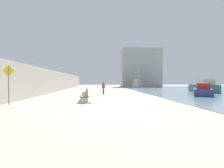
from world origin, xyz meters
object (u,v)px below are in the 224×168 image
at_px(boat_mid_bay, 203,87).
at_px(bench_far, 85,94).
at_px(person_walking, 103,87).
at_px(pedestrian_sign, 9,80).
at_px(boat_far_left, 138,84).
at_px(boat_outer, 202,91).
at_px(bench_near, 84,99).

bearing_deg(boat_mid_bay, bench_far, -159.40).
bearing_deg(bench_far, boat_mid_bay, 20.60).
height_order(person_walking, pedestrian_sign, pedestrian_sign).
distance_m(boat_mid_bay, pedestrian_sign, 25.73).
xyz_separation_m(bench_far, boat_far_left, (11.83, 29.22, 0.64)).
height_order(bench_far, boat_outer, boat_outer).
bearing_deg(boat_mid_bay, bench_near, -144.77).
bearing_deg(pedestrian_sign, boat_mid_bay, 31.57).
xyz_separation_m(person_walking, pedestrian_sign, (-6.78, -10.27, 0.85)).
bearing_deg(boat_far_left, pedestrian_sign, -114.58).
relative_size(bench_near, boat_far_left, 0.40).
distance_m(person_walking, boat_mid_bay, 15.46).
xyz_separation_m(bench_far, boat_mid_bay, (17.16, 6.45, 0.55)).
distance_m(person_walking, pedestrian_sign, 12.33).
relative_size(bench_near, boat_outer, 0.37).
relative_size(boat_far_left, pedestrian_sign, 1.98).
distance_m(person_walking, boat_outer, 11.94).
bearing_deg(boat_far_left, bench_near, -108.34).
height_order(boat_outer, boat_far_left, boat_far_left).
height_order(boat_outer, pedestrian_sign, pedestrian_sign).
height_order(bench_far, boat_mid_bay, boat_mid_bay).
bearing_deg(boat_far_left, boat_outer, -86.27).
bearing_deg(boat_outer, person_walking, 167.49).
bearing_deg(boat_mid_bay, boat_outer, -121.03).
relative_size(boat_outer, pedestrian_sign, 2.14).
distance_m(bench_far, boat_far_left, 31.53).
bearing_deg(pedestrian_sign, bench_far, 55.92).
height_order(bench_far, boat_far_left, boat_far_left).
bearing_deg(pedestrian_sign, boat_outer, 22.62).
distance_m(bench_near, boat_mid_bay, 20.59).
bearing_deg(boat_outer, bench_far, -177.19).
height_order(boat_mid_bay, pedestrian_sign, pedestrian_sign).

